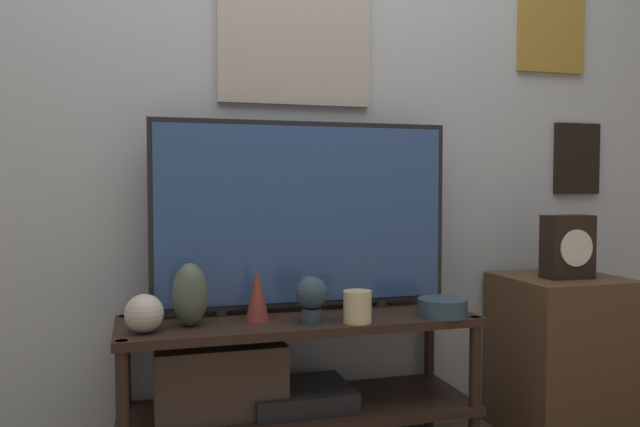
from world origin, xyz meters
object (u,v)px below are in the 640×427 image
(decorative_bust, at_px, (311,296))
(mantel_clock, at_px, (568,247))
(television, at_px, (304,214))
(vase_round_glass, at_px, (144,313))
(vase_wide_bowl, at_px, (442,307))
(vase_slim_bronze, at_px, (257,295))
(candle_jar, at_px, (357,307))
(vase_urn_stoneware, at_px, (190,295))

(decorative_bust, distance_m, mantel_clock, 1.08)
(television, bearing_deg, vase_round_glass, -161.93)
(vase_wide_bowl, height_order, vase_round_glass, vase_round_glass)
(vase_round_glass, height_order, decorative_bust, decorative_bust)
(vase_wide_bowl, distance_m, vase_slim_bronze, 0.66)
(television, relative_size, mantel_clock, 4.45)
(decorative_bust, height_order, mantel_clock, mantel_clock)
(candle_jar, bearing_deg, mantel_clock, 6.29)
(television, xyz_separation_m, vase_wide_bowl, (0.45, -0.23, -0.33))
(candle_jar, bearing_deg, vase_slim_bronze, 159.26)
(vase_wide_bowl, xyz_separation_m, decorative_bust, (-0.48, 0.03, 0.06))
(vase_wide_bowl, height_order, mantel_clock, mantel_clock)
(vase_slim_bronze, distance_m, vase_round_glass, 0.38)
(television, height_order, mantel_clock, television)
(vase_round_glass, distance_m, decorative_bust, 0.55)
(vase_urn_stoneware, height_order, candle_jar, vase_urn_stoneware)
(vase_slim_bronze, height_order, candle_jar, vase_slim_bronze)
(candle_jar, bearing_deg, vase_wide_bowl, 2.58)
(vase_slim_bronze, bearing_deg, vase_wide_bowl, -9.37)
(decorative_bust, bearing_deg, candle_jar, -16.58)
(vase_slim_bronze, bearing_deg, decorative_bust, -24.19)
(vase_urn_stoneware, relative_size, candle_jar, 1.93)
(vase_wide_bowl, bearing_deg, vase_round_glass, 177.80)
(vase_urn_stoneware, relative_size, mantel_clock, 0.84)
(vase_round_glass, relative_size, mantel_clock, 0.49)
(candle_jar, bearing_deg, television, 117.30)
(vase_slim_bronze, height_order, decorative_bust, vase_slim_bronze)
(mantel_clock, bearing_deg, decorative_bust, -176.97)
(television, xyz_separation_m, vase_urn_stoneware, (-0.43, -0.14, -0.25))
(television, xyz_separation_m, mantel_clock, (1.04, -0.14, -0.14))
(vase_wide_bowl, distance_m, mantel_clock, 0.63)
(vase_slim_bronze, relative_size, mantel_clock, 0.73)
(television, relative_size, vase_urn_stoneware, 5.29)
(candle_jar, xyz_separation_m, decorative_bust, (-0.15, 0.04, 0.04))
(television, height_order, vase_round_glass, television)
(vase_round_glass, bearing_deg, candle_jar, -4.43)
(decorative_bust, relative_size, mantel_clock, 0.63)
(television, xyz_separation_m, vase_slim_bronze, (-0.20, -0.12, -0.27))
(television, height_order, candle_jar, television)
(television, bearing_deg, mantel_clock, -7.65)
(vase_urn_stoneware, distance_m, mantel_clock, 1.47)
(vase_slim_bronze, bearing_deg, candle_jar, -20.74)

